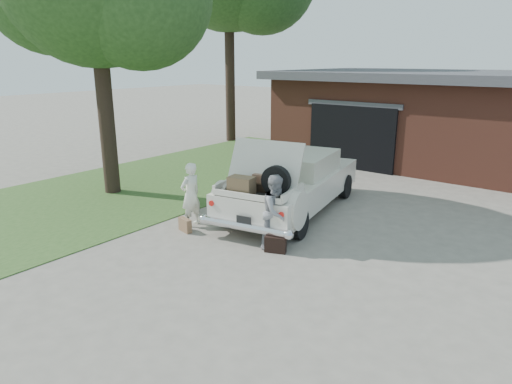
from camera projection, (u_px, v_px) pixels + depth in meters
The scene contains 8 objects.
ground at pixel (238, 250), 9.29m from camera, with size 90.00×90.00×0.00m, color gray.
grass_strip at pixel (167, 179), 14.79m from camera, with size 6.00×16.00×0.02m, color #2D4C1E.
house at pixel (456, 117), 16.94m from camera, with size 12.80×7.80×3.30m.
sedan at pixel (292, 182), 11.50m from camera, with size 2.87×5.41×2.03m.
woman_left at pixel (191, 195), 10.48m from camera, with size 0.55×0.36×1.49m, color white.
woman_right at pixel (276, 212), 9.25m from camera, with size 0.75×0.58×1.54m, color gray.
suitcase_left at pixel (185, 225), 10.26m from camera, with size 0.40×0.13×0.31m, color #896346.
suitcase_right at pixel (275, 245), 9.14m from camera, with size 0.43×0.14×0.33m, color black.
Camera 1 is at (5.54, -6.56, 3.76)m, focal length 32.00 mm.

